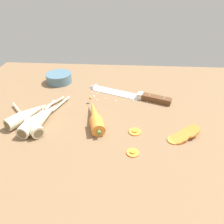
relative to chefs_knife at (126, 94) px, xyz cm
name	(u,v)px	position (x,y,z in cm)	size (l,w,h in cm)	color
ground_plane	(112,117)	(-4.61, -12.93, -2.65)	(120.00, 90.00, 4.00)	brown
chefs_knife	(126,94)	(0.00, 0.00, 0.00)	(33.61, 15.59, 4.18)	silver
whole_carrot	(95,116)	(-9.90, -18.73, 1.45)	(8.56, 21.40, 4.20)	orange
parsnip_front	(28,114)	(-32.25, -18.93, 1.33)	(14.50, 21.47, 4.00)	beige
parsnip_mid_left	(29,122)	(-30.39, -22.88, 1.33)	(17.51, 18.94, 4.00)	beige
parsnip_mid_right	(34,121)	(-29.03, -22.38, 1.33)	(6.01, 21.41, 4.00)	beige
parsnip_back	(43,117)	(-26.96, -20.00, 1.33)	(9.87, 23.25, 4.00)	beige
carrot_slice_stack	(184,135)	(17.46, -25.31, 0.43)	(10.06, 7.04, 3.84)	orange
carrot_slice_stray_near	(135,131)	(3.07, -23.47, -0.29)	(3.91, 3.91, 0.70)	orange
carrot_slice_stray_mid	(133,152)	(2.31, -32.78, -0.29)	(3.55, 3.55, 0.70)	orange
prep_bowl	(59,78)	(-29.68, 9.96, 1.50)	(11.00, 11.00, 4.00)	slate
mince_crumbs	(110,95)	(-6.17, -1.24, -0.29)	(22.74, 8.27, 0.89)	beige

